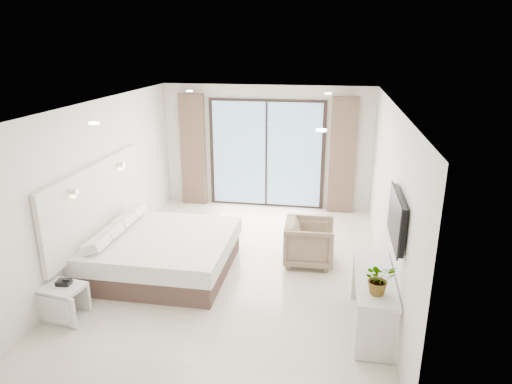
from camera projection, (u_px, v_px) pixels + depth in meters
The scene contains 8 objects.
ground at pixel (239, 268), 7.57m from camera, with size 6.20×6.20×0.00m, color beige.
room_shell at pixel (235, 165), 7.75m from camera, with size 4.62×6.22×2.72m.
bed at pixel (162, 252), 7.39m from camera, with size 2.19×2.09×0.75m.
nightstand at pixel (64, 302), 6.13m from camera, with size 0.58×0.51×0.48m.
phone at pixel (64, 282), 6.09m from camera, with size 0.18×0.14×0.06m, color black.
console_desk at pixel (373, 289), 5.83m from camera, with size 0.48×1.54×0.77m.
plant at pixel (379, 282), 5.29m from camera, with size 0.35×0.39×0.30m, color #33662D.
armchair at pixel (310, 240), 7.62m from camera, with size 0.80×0.75×0.82m, color #987C63.
Camera 1 is at (1.42, -6.64, 3.58)m, focal length 32.00 mm.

